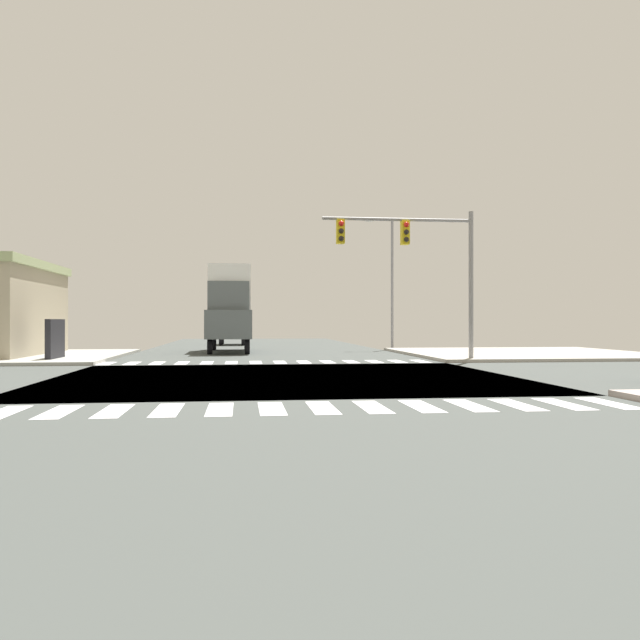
% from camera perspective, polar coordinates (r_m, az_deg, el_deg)
% --- Properties ---
extents(ground, '(90.00, 90.00, 0.05)m').
position_cam_1_polar(ground, '(20.35, -3.00, -5.00)').
color(ground, '#404442').
extents(sidewalk_corner_ne, '(12.00, 12.00, 0.14)m').
position_cam_1_polar(sidewalk_corner_ne, '(35.31, 17.20, -2.77)').
color(sidewalk_corner_ne, '#A09B91').
rests_on(sidewalk_corner_ne, ground).
extents(crosswalk_near, '(13.50, 2.00, 0.01)m').
position_cam_1_polar(crosswalk_near, '(13.09, -1.98, -7.59)').
color(crosswalk_near, white).
rests_on(crosswalk_near, ground).
extents(crosswalk_far, '(13.50, 2.00, 0.01)m').
position_cam_1_polar(crosswalk_far, '(27.61, -4.52, -3.65)').
color(crosswalk_far, white).
rests_on(crosswalk_far, ground).
extents(traffic_signal_mast, '(6.49, 0.55, 6.38)m').
position_cam_1_polar(traffic_signal_mast, '(28.22, 8.07, 6.01)').
color(traffic_signal_mast, gray).
rests_on(traffic_signal_mast, ground).
extents(street_lamp, '(1.78, 0.32, 7.96)m').
position_cam_1_polar(street_lamp, '(40.38, 5.90, 4.23)').
color(street_lamp, gray).
rests_on(street_lamp, ground).
extents(suv_crossing_2, '(1.96, 4.60, 2.34)m').
position_cam_1_polar(suv_crossing_2, '(48.56, -7.56, -0.48)').
color(suv_crossing_2, black).
rests_on(suv_crossing_2, ground).
extents(box_truck_queued_1, '(2.40, 7.20, 4.85)m').
position_cam_1_polar(box_truck_queued_1, '(37.32, -7.80, 1.20)').
color(box_truck_queued_1, black).
rests_on(box_truck_queued_1, ground).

